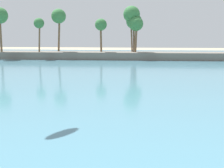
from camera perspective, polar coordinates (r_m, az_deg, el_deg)
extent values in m
cube|color=teal|center=(67.13, 2.06, 3.23)|extent=(220.00, 106.80, 0.06)
cube|color=slate|center=(80.39, 2.61, 4.81)|extent=(98.45, 6.00, 1.80)
cylinder|color=brown|center=(81.61, -1.89, 7.78)|extent=(0.62, 0.69, 6.50)
sphere|color=#38753D|center=(81.60, -1.90, 10.06)|extent=(2.87, 2.87, 2.87)
cylinder|color=brown|center=(80.28, 4.08, 7.80)|extent=(0.81, 0.88, 6.67)
sphere|color=#38753D|center=(80.27, 4.11, 10.17)|extent=(3.39, 3.39, 3.39)
cylinder|color=brown|center=(81.64, 3.73, 8.05)|extent=(0.61, 0.46, 7.28)
sphere|color=#38753D|center=(81.66, 3.76, 10.60)|extent=(3.77, 3.77, 3.77)
cylinder|color=brown|center=(82.36, -12.23, 7.71)|extent=(0.70, 0.42, 6.82)
sphere|color=#38753D|center=(82.36, -12.31, 10.08)|extent=(2.46, 2.46, 2.46)
cylinder|color=brown|center=(81.59, 3.32, 8.63)|extent=(0.79, 0.59, 8.93)
sphere|color=#38753D|center=(81.68, 3.35, 11.76)|extent=(3.98, 3.98, 3.98)
cylinder|color=brown|center=(84.24, -8.98, 8.42)|extent=(0.91, 0.52, 8.57)
sphere|color=#38753D|center=(84.31, -9.06, 11.33)|extent=(3.56, 3.56, 3.56)
cylinder|color=brown|center=(85.60, -18.39, 8.11)|extent=(0.67, 0.84, 8.64)
sphere|color=#38753D|center=(85.67, -18.54, 10.98)|extent=(3.89, 3.89, 3.89)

